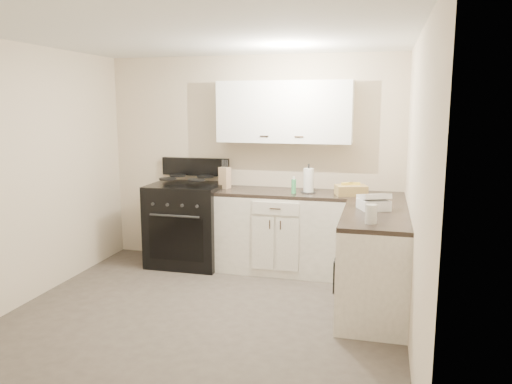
% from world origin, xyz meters
% --- Properties ---
extents(floor, '(3.60, 3.60, 0.00)m').
position_xyz_m(floor, '(0.00, 0.00, 0.00)').
color(floor, '#473F38').
rests_on(floor, ground).
extents(ceiling, '(3.60, 3.60, 0.00)m').
position_xyz_m(ceiling, '(0.00, 0.00, 2.50)').
color(ceiling, white).
rests_on(ceiling, wall_back).
extents(wall_back, '(3.60, 0.00, 3.60)m').
position_xyz_m(wall_back, '(0.00, 1.80, 1.25)').
color(wall_back, beige).
rests_on(wall_back, ground).
extents(wall_right, '(0.00, 3.60, 3.60)m').
position_xyz_m(wall_right, '(1.80, 0.00, 1.25)').
color(wall_right, beige).
rests_on(wall_right, ground).
extents(wall_left, '(0.00, 3.60, 3.60)m').
position_xyz_m(wall_left, '(-1.80, 0.00, 1.25)').
color(wall_left, beige).
rests_on(wall_left, ground).
extents(wall_front, '(3.60, 0.00, 3.60)m').
position_xyz_m(wall_front, '(0.00, -1.80, 1.25)').
color(wall_front, beige).
rests_on(wall_front, ground).
extents(base_cabinets_back, '(1.55, 0.60, 0.90)m').
position_xyz_m(base_cabinets_back, '(0.43, 1.50, 0.45)').
color(base_cabinets_back, white).
rests_on(base_cabinets_back, floor).
extents(base_cabinets_right, '(0.60, 1.90, 0.90)m').
position_xyz_m(base_cabinets_right, '(1.50, 0.85, 0.45)').
color(base_cabinets_right, white).
rests_on(base_cabinets_right, floor).
extents(countertop_back, '(1.55, 0.60, 0.04)m').
position_xyz_m(countertop_back, '(0.43, 1.50, 0.92)').
color(countertop_back, black).
rests_on(countertop_back, base_cabinets_back).
extents(countertop_right, '(0.60, 1.90, 0.04)m').
position_xyz_m(countertop_right, '(1.50, 0.85, 0.92)').
color(countertop_right, black).
rests_on(countertop_right, base_cabinets_right).
extents(upper_cabinets, '(1.55, 0.30, 0.70)m').
position_xyz_m(upper_cabinets, '(0.43, 1.65, 1.84)').
color(upper_cabinets, white).
rests_on(upper_cabinets, wall_back).
extents(stove, '(0.87, 0.74, 1.05)m').
position_xyz_m(stove, '(-0.72, 1.48, 0.46)').
color(stove, black).
rests_on(stove, floor).
extents(knife_block, '(0.14, 0.13, 0.25)m').
position_xyz_m(knife_block, '(-0.27, 1.55, 1.07)').
color(knife_block, tan).
rests_on(knife_block, countertop_back).
extents(paper_towel, '(0.15, 0.15, 0.28)m').
position_xyz_m(paper_towel, '(0.74, 1.49, 1.08)').
color(paper_towel, white).
rests_on(paper_towel, countertop_back).
extents(soap_bottle, '(0.06, 0.06, 0.16)m').
position_xyz_m(soap_bottle, '(0.59, 1.41, 1.02)').
color(soap_bottle, '#44B265').
rests_on(soap_bottle, countertop_back).
extents(wicker_basket, '(0.38, 0.31, 0.11)m').
position_xyz_m(wicker_basket, '(1.22, 1.45, 0.99)').
color(wicker_basket, tan).
rests_on(wicker_basket, countertop_right).
extents(countertop_grill, '(0.33, 0.33, 0.10)m').
position_xyz_m(countertop_grill, '(1.47, 0.73, 0.99)').
color(countertop_grill, white).
rests_on(countertop_grill, countertop_right).
extents(glass_jar, '(0.10, 0.10, 0.16)m').
position_xyz_m(glass_jar, '(1.47, 0.13, 1.02)').
color(glass_jar, silver).
rests_on(glass_jar, countertop_right).
extents(oven_mitt_near, '(0.02, 0.16, 0.28)m').
position_xyz_m(oven_mitt_near, '(1.18, 0.18, 0.44)').
color(oven_mitt_near, black).
rests_on(oven_mitt_near, base_cabinets_right).
extents(oven_mitt_far, '(0.02, 0.14, 0.25)m').
position_xyz_m(oven_mitt_far, '(1.18, 0.59, 0.52)').
color(oven_mitt_far, black).
rests_on(oven_mitt_far, base_cabinets_right).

